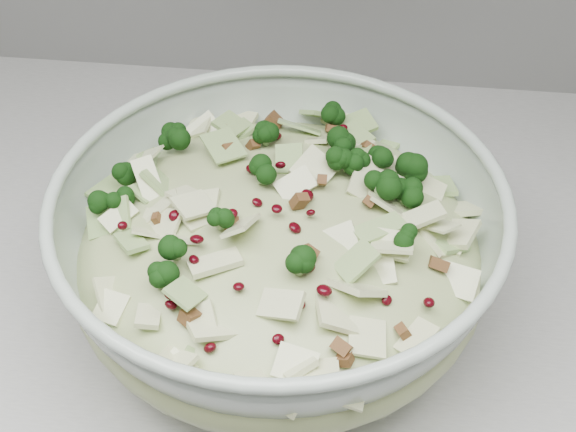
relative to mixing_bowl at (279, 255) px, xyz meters
name	(u,v)px	position (x,y,z in m)	size (l,w,h in m)	color
mixing_bowl	(279,255)	(0.00, 0.00, 0.00)	(0.35, 0.35, 0.14)	#A8B9AA
salad	(279,234)	(0.00, 0.00, 0.02)	(0.42, 0.42, 0.14)	#9CAB75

